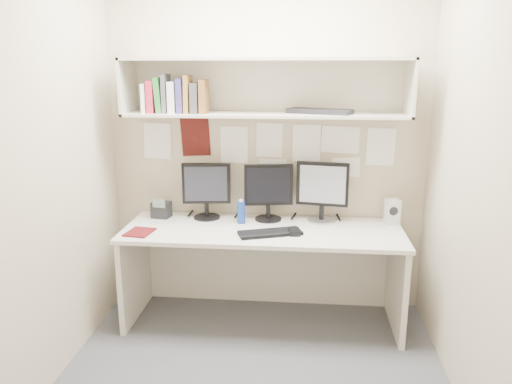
# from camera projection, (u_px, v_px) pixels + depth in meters

# --- Properties ---
(floor) EXTENTS (2.40, 2.00, 0.01)m
(floor) POSITION_uv_depth(u_px,v_px,m) (254.00, 371.00, 3.14)
(floor) COLOR #444449
(floor) RESTS_ON ground
(wall_back) EXTENTS (2.40, 0.02, 2.60)m
(wall_back) POSITION_uv_depth(u_px,v_px,m) (267.00, 142.00, 3.78)
(wall_back) COLOR #B6A78B
(wall_back) RESTS_ON ground
(wall_front) EXTENTS (2.40, 0.02, 2.60)m
(wall_front) POSITION_uv_depth(u_px,v_px,m) (227.00, 223.00, 1.85)
(wall_front) COLOR #B6A78B
(wall_front) RESTS_ON ground
(wall_left) EXTENTS (0.02, 2.00, 2.60)m
(wall_left) POSITION_uv_depth(u_px,v_px,m) (51.00, 165.00, 2.93)
(wall_left) COLOR #B6A78B
(wall_left) RESTS_ON ground
(wall_right) EXTENTS (0.02, 2.00, 2.60)m
(wall_right) POSITION_uv_depth(u_px,v_px,m) (473.00, 173.00, 2.71)
(wall_right) COLOR #B6A78B
(wall_right) RESTS_ON ground
(desk) EXTENTS (2.00, 0.70, 0.73)m
(desk) POSITION_uv_depth(u_px,v_px,m) (263.00, 275.00, 3.68)
(desk) COLOR beige
(desk) RESTS_ON floor
(overhead_hutch) EXTENTS (2.00, 0.38, 0.40)m
(overhead_hutch) POSITION_uv_depth(u_px,v_px,m) (266.00, 87.00, 3.55)
(overhead_hutch) COLOR beige
(overhead_hutch) RESTS_ON wall_back
(pinned_papers) EXTENTS (1.92, 0.01, 0.48)m
(pinned_papers) POSITION_uv_depth(u_px,v_px,m) (267.00, 149.00, 3.79)
(pinned_papers) COLOR white
(pinned_papers) RESTS_ON wall_back
(monitor_left) EXTENTS (0.37, 0.20, 0.43)m
(monitor_left) POSITION_uv_depth(u_px,v_px,m) (206.00, 188.00, 3.78)
(monitor_left) COLOR black
(monitor_left) RESTS_ON desk
(monitor_center) EXTENTS (0.37, 0.20, 0.43)m
(monitor_center) POSITION_uv_depth(u_px,v_px,m) (268.00, 189.00, 3.74)
(monitor_center) COLOR black
(monitor_center) RESTS_ON desk
(monitor_right) EXTENTS (0.39, 0.21, 0.45)m
(monitor_right) POSITION_uv_depth(u_px,v_px,m) (322.00, 189.00, 3.70)
(monitor_right) COLOR #A5A5AA
(monitor_right) RESTS_ON desk
(keyboard) EXTENTS (0.46, 0.29, 0.02)m
(keyboard) POSITION_uv_depth(u_px,v_px,m) (270.00, 233.00, 3.46)
(keyboard) COLOR black
(keyboard) RESTS_ON desk
(mouse) EXTENTS (0.09, 0.12, 0.04)m
(mouse) POSITION_uv_depth(u_px,v_px,m) (294.00, 232.00, 3.46)
(mouse) COLOR black
(mouse) RESTS_ON desk
(speaker) EXTENTS (0.11, 0.12, 0.19)m
(speaker) POSITION_uv_depth(u_px,v_px,m) (392.00, 212.00, 3.67)
(speaker) COLOR beige
(speaker) RESTS_ON desk
(blue_bottle) EXTENTS (0.06, 0.06, 0.18)m
(blue_bottle) POSITION_uv_depth(u_px,v_px,m) (241.00, 212.00, 3.69)
(blue_bottle) COLOR navy
(blue_bottle) RESTS_ON desk
(maroon_notebook) EXTENTS (0.19, 0.23, 0.01)m
(maroon_notebook) POSITION_uv_depth(u_px,v_px,m) (140.00, 232.00, 3.49)
(maroon_notebook) COLOR #510D10
(maroon_notebook) RESTS_ON desk
(desk_phone) EXTENTS (0.15, 0.14, 0.16)m
(desk_phone) POSITION_uv_depth(u_px,v_px,m) (161.00, 209.00, 3.83)
(desk_phone) COLOR black
(desk_phone) RESTS_ON desk
(book_stack) EXTENTS (0.45, 0.17, 0.27)m
(book_stack) POSITION_uv_depth(u_px,v_px,m) (176.00, 96.00, 3.52)
(book_stack) COLOR white
(book_stack) RESTS_ON overhead_hutch
(hutch_tray) EXTENTS (0.48, 0.32, 0.03)m
(hutch_tray) POSITION_uv_depth(u_px,v_px,m) (320.00, 111.00, 3.50)
(hutch_tray) COLOR black
(hutch_tray) RESTS_ON overhead_hutch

